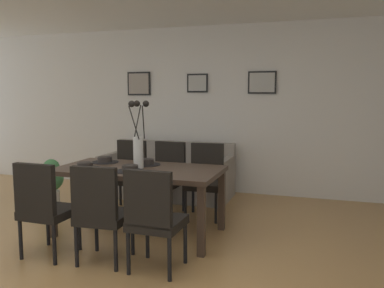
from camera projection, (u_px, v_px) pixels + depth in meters
ground_plane at (110, 274)px, 3.43m from camera, size 9.00×9.00×0.00m
back_wall_panel at (211, 110)px, 6.34m from camera, size 9.00×0.10×2.60m
dining_table at (139, 175)px, 4.37m from camera, size 1.80×0.92×0.74m
dining_chair_near_left at (44, 205)px, 3.72m from camera, size 0.45×0.45×0.92m
dining_chair_near_right at (128, 171)px, 5.35m from camera, size 0.45×0.45×0.92m
dining_chair_far_left at (101, 209)px, 3.58m from camera, size 0.47×0.47×0.92m
dining_chair_far_right at (167, 174)px, 5.19m from camera, size 0.47×0.47×0.92m
dining_chair_mid_left at (154, 215)px, 3.41m from camera, size 0.45×0.45×0.92m
dining_chair_mid_right at (205, 176)px, 5.03m from camera, size 0.47×0.47×0.92m
centerpiece_vase at (138, 142)px, 4.32m from camera, size 0.21×0.23×0.73m
placemat_near_left at (85, 168)px, 4.33m from camera, size 0.32×0.32×0.01m
bowl_near_left at (85, 165)px, 4.32m from camera, size 0.17×0.17×0.07m
placemat_near_right at (105, 162)px, 4.72m from camera, size 0.32×0.32×0.01m
bowl_near_right at (105, 159)px, 4.71m from camera, size 0.17×0.17×0.07m
placemat_far_left at (130, 171)px, 4.16m from camera, size 0.32×0.32×0.01m
bowl_far_left at (130, 168)px, 4.16m from camera, size 0.17×0.17×0.07m
placemat_far_right at (147, 165)px, 4.55m from camera, size 0.32×0.32×0.01m
bowl_far_right at (146, 161)px, 4.55m from camera, size 0.17×0.17×0.07m
sofa at (168, 177)px, 6.10m from camera, size 1.95×0.84×0.80m
framed_picture_left at (139, 84)px, 6.59m from camera, size 0.41×0.03×0.38m
framed_picture_center at (197, 83)px, 6.28m from camera, size 0.34×0.03×0.29m
framed_picture_right at (262, 82)px, 5.97m from camera, size 0.42×0.03×0.34m
potted_plant at (50, 180)px, 5.46m from camera, size 0.36×0.36×0.67m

